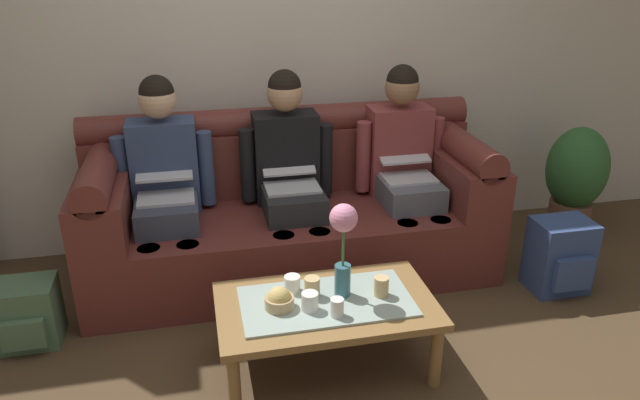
% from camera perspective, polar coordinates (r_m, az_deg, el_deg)
% --- Properties ---
extents(ground_plane, '(14.00, 14.00, 0.00)m').
position_cam_1_polar(ground_plane, '(2.87, 1.41, -17.57)').
color(ground_plane, '#4C3823').
extents(back_wall_patterned, '(6.00, 0.12, 2.90)m').
position_cam_1_polar(back_wall_patterned, '(3.87, -4.61, 16.82)').
color(back_wall_patterned, beige).
rests_on(back_wall_patterned, ground_plane).
extents(couch, '(2.38, 0.88, 0.96)m').
position_cam_1_polar(couch, '(3.65, -2.89, -1.23)').
color(couch, maroon).
rests_on(couch, ground_plane).
extents(person_left, '(0.56, 0.67, 1.22)m').
position_cam_1_polar(person_left, '(3.50, -14.55, 2.06)').
color(person_left, '#383D4C').
rests_on(person_left, ground_plane).
extents(person_middle, '(0.56, 0.67, 1.22)m').
position_cam_1_polar(person_middle, '(3.53, -2.97, 3.02)').
color(person_middle, '#232326').
rests_on(person_middle, ground_plane).
extents(person_right, '(0.56, 0.67, 1.22)m').
position_cam_1_polar(person_right, '(3.71, 7.96, 3.82)').
color(person_right, '#595B66').
rests_on(person_right, ground_plane).
extents(coffee_table, '(1.01, 0.59, 0.37)m').
position_cam_1_polar(coffee_table, '(2.82, 0.59, -10.39)').
color(coffee_table, olive).
rests_on(coffee_table, ground_plane).
extents(flower_vase, '(0.13, 0.13, 0.46)m').
position_cam_1_polar(flower_vase, '(2.69, 2.23, -3.53)').
color(flower_vase, '#336672').
rests_on(flower_vase, coffee_table).
extents(snack_bowl, '(0.13, 0.13, 0.11)m').
position_cam_1_polar(snack_bowl, '(2.73, -3.89, -9.48)').
color(snack_bowl, tan).
rests_on(snack_bowl, coffee_table).
extents(cup_near_left, '(0.06, 0.06, 0.09)m').
position_cam_1_polar(cup_near_left, '(2.67, 1.63, -10.18)').
color(cup_near_left, white).
rests_on(cup_near_left, coffee_table).
extents(cup_near_right, '(0.07, 0.07, 0.09)m').
position_cam_1_polar(cup_near_right, '(2.82, 5.85, -8.17)').
color(cup_near_right, '#DBB77A').
rests_on(cup_near_right, coffee_table).
extents(cup_far_center, '(0.08, 0.08, 0.09)m').
position_cam_1_polar(cup_far_center, '(2.71, -0.97, -9.63)').
color(cup_far_center, white).
rests_on(cup_far_center, coffee_table).
extents(cup_far_left, '(0.08, 0.08, 0.08)m').
position_cam_1_polar(cup_far_left, '(2.85, -2.65, -7.96)').
color(cup_far_left, white).
rests_on(cup_far_left, coffee_table).
extents(cup_far_right, '(0.07, 0.07, 0.10)m').
position_cam_1_polar(cup_far_right, '(2.80, -0.76, -8.29)').
color(cup_far_right, '#DBB77A').
rests_on(cup_far_right, coffee_table).
extents(backpack_right, '(0.33, 0.29, 0.43)m').
position_cam_1_polar(backpack_right, '(3.74, 21.88, -5.00)').
color(backpack_right, '#33477A').
rests_on(backpack_right, ground_plane).
extents(backpack_left, '(0.29, 0.28, 0.33)m').
position_cam_1_polar(backpack_left, '(3.39, -26.02, -9.74)').
color(backpack_left, '#4C6B4C').
rests_on(backpack_left, ground_plane).
extents(potted_plant, '(0.40, 0.40, 0.78)m').
position_cam_1_polar(potted_plant, '(4.37, 23.15, 1.95)').
color(potted_plant, brown).
rests_on(potted_plant, ground_plane).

